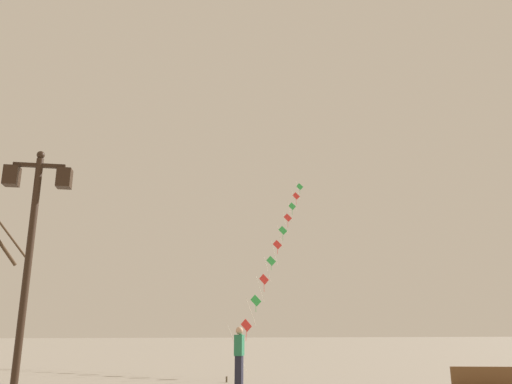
% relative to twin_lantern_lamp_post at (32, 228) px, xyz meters
% --- Properties ---
extents(ground_plane, '(160.00, 160.00, 0.00)m').
position_rel_twin_lantern_lamp_post_xyz_m(ground_plane, '(2.63, 10.78, -3.58)').
color(ground_plane, gray).
extents(twin_lantern_lamp_post, '(1.30, 0.28, 5.20)m').
position_rel_twin_lantern_lamp_post_xyz_m(twin_lantern_lamp_post, '(0.00, 0.00, 0.00)').
color(twin_lantern_lamp_post, black).
rests_on(twin_lantern_lamp_post, ground_plane).
extents(kite_train, '(6.33, 13.44, 10.71)m').
position_rel_twin_lantern_lamp_post_xyz_m(kite_train, '(7.94, 13.72, 2.09)').
color(kite_train, brown).
rests_on(kite_train, ground_plane).
extents(kite_flyer, '(0.36, 0.62, 1.71)m').
position_rel_twin_lantern_lamp_post_xyz_m(kite_flyer, '(4.88, 5.16, -2.67)').
color(kite_flyer, '#1E1E2D').
rests_on(kite_flyer, ground_plane).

